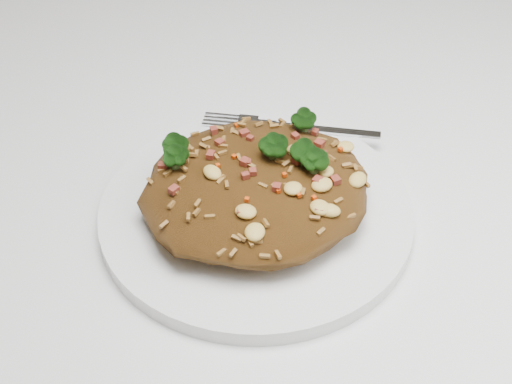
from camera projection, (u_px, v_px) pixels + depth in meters
dining_table at (144, 267)px, 0.66m from camera, size 1.20×0.80×0.75m
plate at (256, 212)px, 0.58m from camera, size 0.25×0.25×0.01m
fried_rice at (256, 180)px, 0.55m from camera, size 0.18×0.17×0.06m
fork at (299, 128)px, 0.65m from camera, size 0.14×0.10×0.00m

